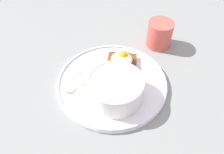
{
  "coord_description": "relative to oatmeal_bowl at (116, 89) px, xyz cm",
  "views": [
    {
      "loc": [
        15.69,
        -34.79,
        48.03
      ],
      "look_at": [
        0.0,
        0.0,
        5.0
      ],
      "focal_mm": 35.0,
      "sensor_mm": 36.0,
      "label": 1
    }
  ],
  "objects": [
    {
      "name": "banana_slice_back",
      "position": [
        -8.08,
        3.83,
        -2.38
      ],
      "size": [
        4.18,
        4.24,
        1.89
      ],
      "color": "beige",
      "rests_on": "plate"
    },
    {
      "name": "toast_slice",
      "position": [
        -3.03,
        10.76,
        -2.37
      ],
      "size": [
        10.42,
        10.42,
        1.48
      ],
      "color": "brown",
      "rests_on": "plate"
    },
    {
      "name": "oatmeal_bowl",
      "position": [
        0.0,
        0.0,
        0.0
      ],
      "size": [
        13.74,
        13.74,
        6.43
      ],
      "color": "white",
      "rests_on": "plate"
    },
    {
      "name": "plate",
      "position": [
        -2.86,
        4.12,
        -3.39
      ],
      "size": [
        29.75,
        29.75,
        1.6
      ],
      "color": "white",
      "rests_on": "ground_plane"
    },
    {
      "name": "poached_egg",
      "position": [
        -3.03,
        10.95,
        -0.4
      ],
      "size": [
        6.07,
        8.23,
        3.37
      ],
      "color": "white",
      "rests_on": "toast_slice"
    },
    {
      "name": "coffee_mug",
      "position": [
        3.66,
        25.65,
        0.05
      ],
      "size": [
        7.79,
        7.79,
        8.27
      ],
      "color": "#DB564B",
      "rests_on": "ground_plane"
    },
    {
      "name": "banana_slice_front",
      "position": [
        -12.09,
        -2.76,
        -2.59
      ],
      "size": [
        4.09,
        4.02,
        1.49
      ],
      "color": "beige",
      "rests_on": "plate"
    },
    {
      "name": "banana_slice_left",
      "position": [
        -10.22,
        0.97,
        -2.68
      ],
      "size": [
        4.39,
        4.41,
        1.17
      ],
      "color": "beige",
      "rests_on": "plate"
    },
    {
      "name": "ground_plane",
      "position": [
        -2.86,
        4.12,
        -5.19
      ],
      "size": [
        120.0,
        120.0,
        2.0
      ],
      "primitive_type": "cube",
      "color": "gray",
      "rests_on": "ground"
    },
    {
      "name": "banana_slice_right",
      "position": [
        -13.3,
        1.97,
        -2.68
      ],
      "size": [
        3.46,
        3.52,
        1.19
      ],
      "color": "#F8EBC4",
      "rests_on": "plate"
    }
  ]
}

